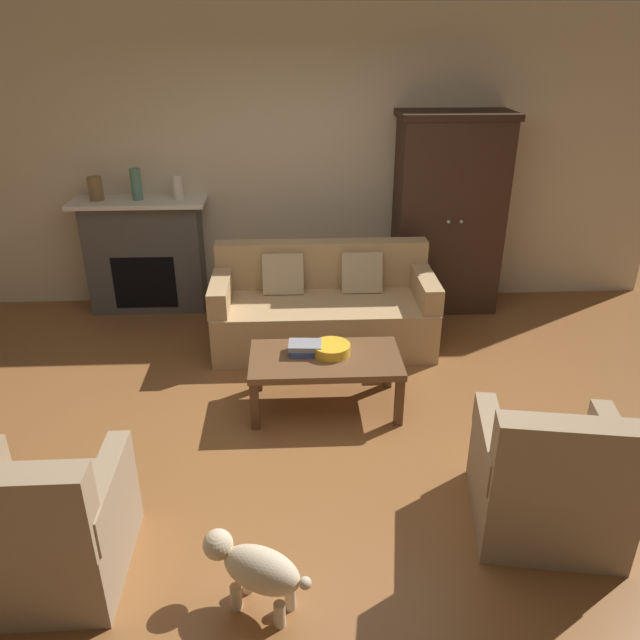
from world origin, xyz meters
name	(u,v)px	position (x,y,z in m)	size (l,w,h in m)	color
ground_plane	(312,437)	(0.00, 0.00, 0.00)	(9.60, 9.60, 0.00)	brown
back_wall	(302,162)	(0.00, 2.55, 1.40)	(7.20, 0.10, 2.80)	beige
fireplace	(146,254)	(-1.55, 2.30, 0.57)	(1.26, 0.48, 1.12)	#4C4947
armoire	(448,214)	(1.40, 2.22, 0.96)	(1.06, 0.57, 1.90)	#382319
couch	(323,310)	(0.15, 1.45, 0.32)	(1.92, 0.85, 0.86)	tan
coffee_table	(325,363)	(0.11, 0.40, 0.37)	(1.10, 0.60, 0.42)	brown
fruit_bowl	(331,349)	(0.16, 0.44, 0.46)	(0.28, 0.28, 0.08)	gold
book_stack	(306,348)	(-0.03, 0.46, 0.46)	(0.26, 0.19, 0.08)	#38569E
mantel_vase_bronze	(95,188)	(-1.93, 2.28, 1.23)	(0.13, 0.13, 0.22)	olive
mantel_vase_jade	(136,184)	(-1.55, 2.28, 1.26)	(0.10, 0.10, 0.29)	slate
mantel_vase_cream	(178,187)	(-1.17, 2.28, 1.23)	(0.10, 0.10, 0.23)	beige
armchair_near_left	(41,531)	(-1.39, -1.14, 0.32)	(0.79, 0.78, 0.88)	#997F60
armchair_near_right	(549,482)	(1.28, -0.90, 0.32)	(0.89, 0.89, 0.88)	#997F60
dog	(256,568)	(-0.32, -1.36, 0.25)	(0.52, 0.37, 0.39)	beige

